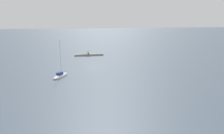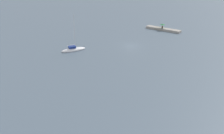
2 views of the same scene
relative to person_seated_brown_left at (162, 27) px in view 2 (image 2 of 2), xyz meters
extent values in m
plane|color=#475666|center=(-0.28, 17.81, -0.91)|extent=(500.00, 500.00, 0.00)
cube|color=gray|center=(-4.36, -0.18, -0.58)|extent=(2.67, 1.79, 0.66)
cube|color=gray|center=(-1.64, -0.18, -0.58)|extent=(2.67, 1.79, 0.66)
cube|color=gray|center=(1.08, -0.18, -0.58)|extent=(2.67, 1.79, 0.66)
cube|color=gray|center=(3.79, -0.18, -0.58)|extent=(2.67, 1.79, 0.66)
cube|color=#1E2333|center=(-0.02, 0.19, -0.17)|extent=(0.41, 0.46, 0.16)
cube|color=brown|center=(0.01, -0.08, 0.01)|extent=(0.42, 0.27, 0.52)
sphere|color=tan|center=(0.01, -0.08, 0.37)|extent=(0.22, 0.22, 0.22)
cylinder|color=black|center=(0.01, -0.14, 0.27)|extent=(0.02, 0.02, 1.05)
cone|color=#19662D|center=(0.01, -0.14, 0.88)|extent=(1.49, 1.49, 0.26)
sphere|color=black|center=(0.01, -0.14, 1.04)|extent=(0.05, 0.05, 0.05)
ellipsoid|color=silver|center=(9.13, 29.03, -0.70)|extent=(4.27, 6.12, 1.03)
cube|color=navy|center=(9.27, 29.30, 0.05)|extent=(1.68, 1.97, 0.47)
cylinder|color=silver|center=(8.91, 28.60, 3.84)|extent=(0.10, 0.10, 8.06)
cylinder|color=silver|center=(9.39, 29.54, 0.59)|extent=(1.03, 1.90, 0.08)
sphere|color=black|center=(7.87, 26.57, -0.14)|extent=(0.14, 0.14, 0.14)
camera|label=1|loc=(6.42, 80.55, 12.87)|focal=34.51mm
camera|label=2|loc=(-37.13, 78.13, 22.63)|focal=47.12mm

